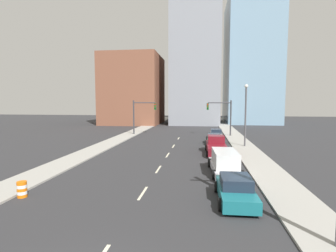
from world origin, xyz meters
TOP-DOWN VIEW (x-y plane):
  - sidewalk_left at (-8.82, 44.96)m, footprint 2.92×89.92m
  - sidewalk_right at (8.82, 44.96)m, footprint 2.92×89.92m
  - lane_stripe_at_9m at (0.00, 9.15)m, footprint 0.16×2.40m
  - lane_stripe_at_15m at (0.00, 14.96)m, footprint 0.16×2.40m
  - lane_stripe_at_21m at (0.00, 20.90)m, footprint 0.16×2.40m
  - lane_stripe_at_27m at (0.00, 26.53)m, footprint 0.16×2.40m
  - lane_stripe_at_34m at (0.00, 33.87)m, footprint 0.16×2.40m
  - building_brick_left at (-14.18, 60.37)m, footprint 14.00×16.00m
  - building_office_center at (1.73, 64.37)m, footprint 12.00×20.00m
  - building_glass_right at (16.38, 68.37)m, footprint 13.00×20.00m
  - traffic_signal_left at (-6.90, 37.35)m, footprint 4.04×0.35m
  - traffic_signal_right at (7.07, 37.35)m, footprint 4.04×0.35m
  - traffic_barrel at (-6.96, 7.55)m, footprint 0.56×0.56m
  - street_lamp at (8.93, 27.09)m, footprint 0.44×0.44m
  - sedan_teal at (5.54, 8.53)m, footprint 2.23×4.68m
  - box_truck_silver at (5.41, 14.39)m, footprint 2.53×5.94m
  - pickup_truck_maroon at (5.18, 22.55)m, footprint 2.41×5.88m
  - sedan_green at (5.24, 29.30)m, footprint 2.21×4.29m
  - sedan_gray at (5.81, 34.87)m, footprint 2.23×4.72m

SIDE VIEW (x-z plane):
  - lane_stripe_at_9m at x=0.00m, z-range 0.00..0.01m
  - lane_stripe_at_15m at x=0.00m, z-range 0.00..0.01m
  - lane_stripe_at_21m at x=0.00m, z-range 0.00..0.01m
  - lane_stripe_at_27m at x=0.00m, z-range 0.00..0.01m
  - lane_stripe_at_34m at x=0.00m, z-range 0.00..0.01m
  - sidewalk_left at x=-8.82m, z-range 0.00..0.13m
  - sidewalk_right at x=8.82m, z-range 0.00..0.13m
  - traffic_barrel at x=-6.96m, z-range 0.00..0.95m
  - sedan_green at x=5.24m, z-range -0.05..1.31m
  - sedan_gray at x=5.81m, z-range -0.05..1.35m
  - sedan_teal at x=5.54m, z-range -0.06..1.40m
  - pickup_truck_maroon at x=5.18m, z-range -0.17..1.71m
  - box_truck_silver at x=5.41m, z-range -0.03..1.80m
  - traffic_signal_left at x=-6.90m, z-range 0.86..6.76m
  - traffic_signal_right at x=7.07m, z-range 0.86..6.76m
  - street_lamp at x=8.93m, z-range 0.66..8.45m
  - building_brick_left at x=-14.18m, z-range 0.00..17.37m
  - building_office_center at x=1.73m, z-range 0.00..31.66m
  - building_glass_right at x=16.38m, z-range 0.00..32.83m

